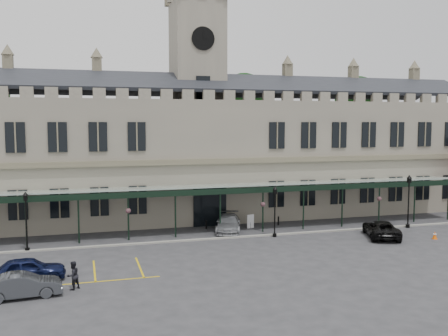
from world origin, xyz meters
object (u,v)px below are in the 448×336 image
object	(u,v)px
car_taxi	(228,223)
lamp_post_right	(409,196)
lamp_post_left	(26,216)
car_left_a	(28,269)
traffic_cone	(435,235)
sign_board	(251,222)
car_van	(381,229)
lamp_post_mid	(275,207)
clock_tower	(197,91)
car_left_b	(23,285)
person_b	(73,275)
station_building	(198,155)

from	to	relation	value
car_taxi	lamp_post_right	bearing A→B (deg)	7.65
lamp_post_left	car_left_a	size ratio (longest dim) A/B	1.04
traffic_cone	car_left_a	size ratio (longest dim) A/B	0.14
sign_board	car_taxi	xyz separation A→B (m)	(-2.40, -0.77, 0.13)
sign_board	car_van	size ratio (longest dim) A/B	0.25
lamp_post_mid	car_left_a	distance (m)	20.62
clock_tower	sign_board	xyz separation A→B (m)	(3.40, -7.14, -12.48)
lamp_post_right	car_left_b	world-z (taller)	lamp_post_right
lamp_post_right	sign_board	xyz separation A→B (m)	(-14.31, 3.83, -2.33)
car_van	person_b	world-z (taller)	person_b
clock_tower	car_left_a	xyz separation A→B (m)	(-15.00, -18.14, -12.35)
lamp_post_mid	car_taxi	bearing A→B (deg)	136.28
lamp_post_mid	car_left_a	world-z (taller)	lamp_post_mid
car_left_a	person_b	bearing A→B (deg)	-137.37
lamp_post_mid	sign_board	xyz separation A→B (m)	(-0.86, 3.89, -2.00)
lamp_post_right	car_van	world-z (taller)	lamp_post_right
sign_board	car_taxi	size ratio (longest dim) A/B	0.25
clock_tower	lamp_post_mid	size ratio (longest dim) A/B	5.59
clock_tower	car_van	size ratio (longest dim) A/B	4.72
clock_tower	car_taxi	size ratio (longest dim) A/B	4.73
car_left_b	car_taxi	xyz separation A→B (m)	(16.01, 13.22, 0.06)
lamp_post_right	person_b	world-z (taller)	lamp_post_right
lamp_post_mid	car_left_b	xyz separation A→B (m)	(-19.27, -10.10, -1.93)
lamp_post_right	car_left_a	bearing A→B (deg)	-167.64
car_left_a	car_taxi	bearing A→B (deg)	-63.79
station_building	car_taxi	world-z (taller)	station_building
lamp_post_mid	car_left_b	world-z (taller)	lamp_post_mid
lamp_post_right	person_b	xyz separation A→B (m)	(-30.00, -9.51, -2.11)
car_left_a	person_b	world-z (taller)	person_b
lamp_post_right	car_taxi	bearing A→B (deg)	169.61
person_b	lamp_post_mid	bearing A→B (deg)	170.72
traffic_cone	car_taxi	xyz separation A→B (m)	(-16.03, 7.64, 0.44)
car_van	lamp_post_left	bearing A→B (deg)	13.85
lamp_post_right	sign_board	distance (m)	14.99
car_left_a	car_van	bearing A→B (deg)	-87.43
car_left_a	car_taxi	xyz separation A→B (m)	(16.00, 10.23, 0.00)
clock_tower	person_b	world-z (taller)	clock_tower
station_building	sign_board	size ratio (longest dim) A/B	46.43
lamp_post_right	person_b	distance (m)	31.54
traffic_cone	car_left_b	size ratio (longest dim) A/B	0.15
lamp_post_right	sign_board	world-z (taller)	lamp_post_right
car_taxi	car_left_b	bearing A→B (deg)	-122.42
car_left_a	car_left_b	distance (m)	3.00
clock_tower	lamp_post_mid	distance (m)	15.80
lamp_post_right	sign_board	bearing A→B (deg)	165.00
car_taxi	sign_board	bearing A→B (deg)	35.87
clock_tower	car_left_b	bearing A→B (deg)	-125.39
lamp_post_right	clock_tower	bearing A→B (deg)	148.21
station_building	lamp_post_left	size ratio (longest dim) A/B	12.90
lamp_post_mid	car_left_a	bearing A→B (deg)	-159.74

